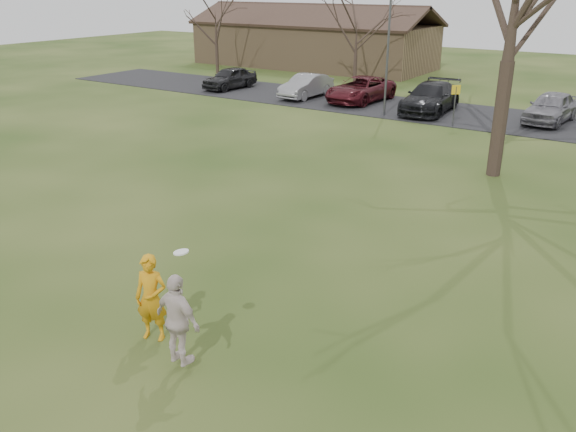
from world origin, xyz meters
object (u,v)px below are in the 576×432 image
(car_4, at_px, (551,107))
(building, at_px, (313,43))
(catching_play, at_px, (178,320))
(car_1, at_px, (306,86))
(lamp_post, at_px, (388,40))
(car_3, at_px, (430,98))
(car_0, at_px, (230,78))
(player_defender, at_px, (151,298))
(car_2, at_px, (361,89))

(car_4, relative_size, building, 0.22)
(catching_play, bearing_deg, car_1, 117.23)
(car_1, xyz_separation_m, lamp_post, (6.37, -2.18, 3.22))
(car_3, bearing_deg, car_4, 4.70)
(car_1, bearing_deg, car_3, 1.42)
(car_3, xyz_separation_m, lamp_post, (-1.74, -2.15, 3.13))
(catching_play, height_order, building, building)
(car_0, relative_size, building, 0.20)
(player_defender, xyz_separation_m, catching_play, (1.21, -0.50, 0.15))
(car_2, height_order, car_3, car_3)
(car_1, bearing_deg, player_defender, -62.91)
(player_defender, bearing_deg, car_4, 64.14)
(car_4, bearing_deg, car_2, -173.52)
(catching_play, bearing_deg, car_0, 127.10)
(car_1, bearing_deg, catching_play, -61.13)
(car_1, relative_size, car_3, 0.78)
(car_0, height_order, car_1, car_0)
(player_defender, distance_m, car_4, 25.69)
(car_3, bearing_deg, catching_play, -82.95)
(car_0, distance_m, catching_play, 31.49)
(catching_play, bearing_deg, car_2, 110.18)
(car_3, height_order, building, building)
(car_1, distance_m, lamp_post, 7.46)
(car_3, xyz_separation_m, building, (-15.74, 13.35, 1.10))
(car_3, relative_size, catching_play, 2.34)
(building, distance_m, lamp_post, 20.99)
(car_2, xyz_separation_m, car_4, (10.75, 0.27, 0.04))
(car_1, height_order, car_4, car_4)
(car_0, distance_m, building, 13.54)
(car_2, bearing_deg, player_defender, -68.57)
(car_3, relative_size, lamp_post, 0.87)
(car_2, bearing_deg, building, 134.49)
(lamp_post, bearing_deg, car_3, 50.94)
(player_defender, bearing_deg, lamp_post, 83.13)
(car_2, height_order, car_4, car_4)
(car_0, distance_m, car_1, 6.04)
(car_0, bearing_deg, lamp_post, -5.58)
(car_0, relative_size, car_2, 0.79)
(car_4, relative_size, lamp_post, 0.73)
(car_1, relative_size, lamp_post, 0.69)
(car_3, relative_size, car_4, 1.20)
(car_2, relative_size, car_3, 0.96)
(player_defender, xyz_separation_m, car_4, (2.48, 25.57, -0.11))
(car_1, bearing_deg, car_0, -177.71)
(car_1, xyz_separation_m, catching_play, (12.96, -25.19, 0.33))
(car_4, distance_m, catching_play, 26.11)
(building, relative_size, lamp_post, 3.29)
(player_defender, relative_size, lamp_post, 0.29)
(player_defender, relative_size, car_1, 0.43)
(car_4, bearing_deg, catching_play, -87.75)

